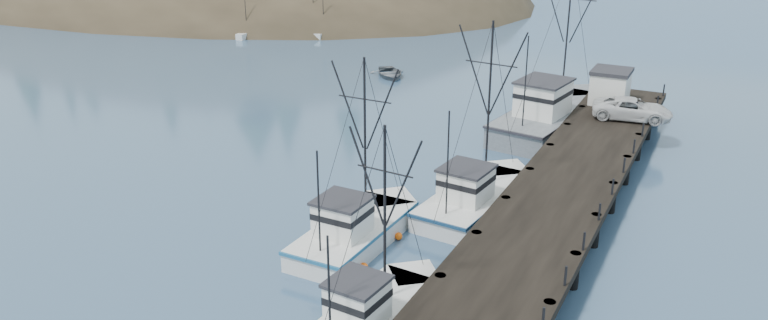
# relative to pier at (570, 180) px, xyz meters

# --- Properties ---
(ground) EXTENTS (400.00, 400.00, 0.00)m
(ground) POSITION_rel_pier_xyz_m (-14.00, -16.00, -1.69)
(ground) COLOR #304B6A
(ground) RESTS_ON ground
(pier) EXTENTS (6.00, 44.00, 2.00)m
(pier) POSITION_rel_pier_xyz_m (0.00, 0.00, 0.00)
(pier) COLOR black
(pier) RESTS_ON ground
(headland) EXTENTS (134.80, 78.00, 51.00)m
(headland) POSITION_rel_pier_xyz_m (-88.95, 62.61, -6.24)
(headland) COLOR #382D1E
(headland) RESTS_ON ground
(moored_sailboats) EXTENTS (23.63, 19.68, 6.35)m
(moored_sailboats) POSITION_rel_pier_xyz_m (-45.55, 40.81, -1.36)
(moored_sailboats) COLOR silver
(moored_sailboats) RESTS_ON ground
(trawler_near) EXTENTS (3.94, 9.72, 10.03)m
(trawler_near) POSITION_rel_pier_xyz_m (-4.68, -17.74, -0.87)
(trawler_near) COLOR silver
(trawler_near) RESTS_ON ground
(trawler_mid) EXTENTS (3.96, 10.88, 10.85)m
(trawler_mid) POSITION_rel_pier_xyz_m (-9.51, -10.41, -0.87)
(trawler_mid) COLOR silver
(trawler_mid) RESTS_ON ground
(trawler_far) EXTENTS (4.82, 11.77, 11.92)m
(trawler_far) POSITION_rel_pier_xyz_m (-5.02, -3.03, -0.87)
(trawler_far) COLOR silver
(trawler_far) RESTS_ON ground
(work_vessel) EXTENTS (6.92, 16.36, 13.51)m
(work_vessel) POSITION_rel_pier_xyz_m (-4.72, 14.19, -0.46)
(work_vessel) COLOR slate
(work_vessel) RESTS_ON ground
(pier_shed) EXTENTS (3.00, 3.20, 2.80)m
(pier_shed) POSITION_rel_pier_xyz_m (-0.88, 16.89, 1.73)
(pier_shed) COLOR silver
(pier_shed) RESTS_ON pier
(pickup_truck) EXTENTS (6.17, 3.45, 1.63)m
(pickup_truck) POSITION_rel_pier_xyz_m (1.50, 13.27, 1.12)
(pickup_truck) COLOR silver
(pickup_truck) RESTS_ON pier
(motorboat) EXTENTS (5.87, 6.15, 1.04)m
(motorboat) POSITION_rel_pier_xyz_m (-23.85, 23.30, -1.69)
(motorboat) COLOR #5A5F64
(motorboat) RESTS_ON ground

